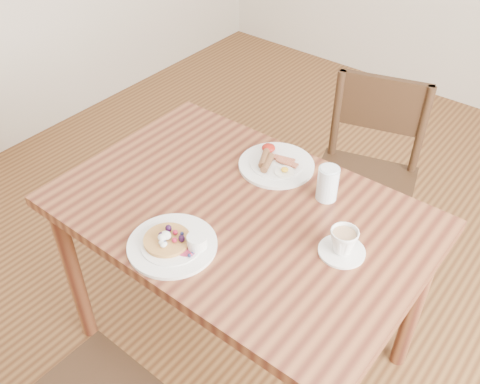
{
  "coord_description": "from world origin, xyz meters",
  "views": [
    {
      "loc": [
        0.81,
        -1.02,
        1.9
      ],
      "look_at": [
        0.0,
        0.0,
        0.82
      ],
      "focal_mm": 40.0,
      "sensor_mm": 36.0,
      "label": 1
    }
  ],
  "objects_px": {
    "dining_table": "(240,231)",
    "water_glass": "(328,184)",
    "teacup_saucer": "(343,243)",
    "breakfast_plate": "(275,163)",
    "chair_far": "(366,173)",
    "pancake_plate": "(174,243)"
  },
  "relations": [
    {
      "from": "dining_table",
      "to": "chair_far",
      "type": "bearing_deg",
      "value": 82.5
    },
    {
      "from": "breakfast_plate",
      "to": "water_glass",
      "type": "bearing_deg",
      "value": -9.3
    },
    {
      "from": "pancake_plate",
      "to": "breakfast_plate",
      "type": "height_order",
      "value": "pancake_plate"
    },
    {
      "from": "breakfast_plate",
      "to": "chair_far",
      "type": "bearing_deg",
      "value": 73.71
    },
    {
      "from": "chair_far",
      "to": "teacup_saucer",
      "type": "height_order",
      "value": "chair_far"
    },
    {
      "from": "teacup_saucer",
      "to": "water_glass",
      "type": "xyz_separation_m",
      "value": [
        -0.17,
        0.19,
        0.02
      ]
    },
    {
      "from": "teacup_saucer",
      "to": "water_glass",
      "type": "bearing_deg",
      "value": 131.96
    },
    {
      "from": "dining_table",
      "to": "chair_far",
      "type": "relative_size",
      "value": 1.36
    },
    {
      "from": "teacup_saucer",
      "to": "water_glass",
      "type": "distance_m",
      "value": 0.25
    },
    {
      "from": "water_glass",
      "to": "pancake_plate",
      "type": "bearing_deg",
      "value": -116.33
    },
    {
      "from": "chair_far",
      "to": "breakfast_plate",
      "type": "xyz_separation_m",
      "value": [
        -0.14,
        -0.49,
        0.27
      ]
    },
    {
      "from": "dining_table",
      "to": "water_glass",
      "type": "relative_size",
      "value": 10.04
    },
    {
      "from": "dining_table",
      "to": "chair_far",
      "type": "xyz_separation_m",
      "value": [
        0.1,
        0.75,
        -0.16
      ]
    },
    {
      "from": "dining_table",
      "to": "teacup_saucer",
      "type": "xyz_separation_m",
      "value": [
        0.36,
        0.03,
        0.14
      ]
    },
    {
      "from": "chair_far",
      "to": "teacup_saucer",
      "type": "xyz_separation_m",
      "value": [
        0.26,
        -0.71,
        0.3
      ]
    },
    {
      "from": "pancake_plate",
      "to": "water_glass",
      "type": "distance_m",
      "value": 0.54
    },
    {
      "from": "breakfast_plate",
      "to": "teacup_saucer",
      "type": "relative_size",
      "value": 1.93
    },
    {
      "from": "chair_far",
      "to": "water_glass",
      "type": "distance_m",
      "value": 0.62
    },
    {
      "from": "breakfast_plate",
      "to": "water_glass",
      "type": "xyz_separation_m",
      "value": [
        0.23,
        -0.04,
        0.05
      ]
    },
    {
      "from": "dining_table",
      "to": "teacup_saucer",
      "type": "bearing_deg",
      "value": 5.44
    },
    {
      "from": "chair_far",
      "to": "pancake_plate",
      "type": "xyz_separation_m",
      "value": [
        -0.15,
        -1.01,
        0.27
      ]
    },
    {
      "from": "dining_table",
      "to": "water_glass",
      "type": "height_order",
      "value": "water_glass"
    }
  ]
}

